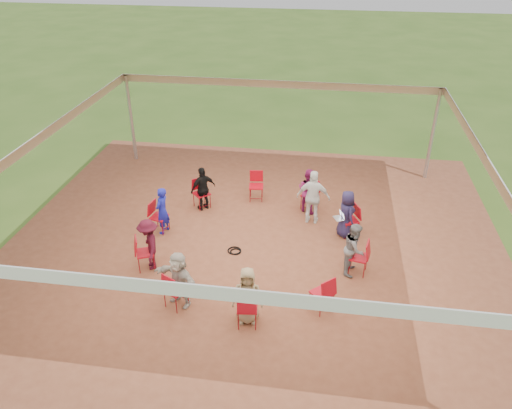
# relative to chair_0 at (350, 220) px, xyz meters

# --- Properties ---
(ground) EXTENTS (80.00, 80.00, 0.00)m
(ground) POSITION_rel_chair_0_xyz_m (-2.46, -1.12, -0.45)
(ground) COLOR #3A5A1C
(ground) RESTS_ON ground
(dirt_patch) EXTENTS (13.00, 13.00, 0.00)m
(dirt_patch) POSITION_rel_chair_0_xyz_m (-2.46, -1.12, -0.44)
(dirt_patch) COLOR brown
(dirt_patch) RESTS_ON ground
(tent) EXTENTS (10.33, 10.33, 3.00)m
(tent) POSITION_rel_chair_0_xyz_m (-2.46, -1.12, 1.92)
(tent) COLOR #B2B2B7
(tent) RESTS_ON ground
(chair_0) EXTENTS (0.57, 0.57, 0.90)m
(chair_0) POSITION_rel_chair_0_xyz_m (0.00, 0.00, 0.00)
(chair_0) COLOR red
(chair_0) RESTS_ON ground
(chair_1) EXTENTS (0.58, 0.59, 0.90)m
(chair_1) POSITION_rel_chair_0_xyz_m (-1.13, 1.23, 0.00)
(chair_1) COLOR red
(chair_1) RESTS_ON ground
(chair_2) EXTENTS (0.47, 0.49, 0.90)m
(chair_2) POSITION_rel_chair_0_xyz_m (-2.77, 1.56, 0.00)
(chair_2) COLOR red
(chair_2) RESTS_ON ground
(chair_3) EXTENTS (0.61, 0.61, 0.90)m
(chair_3) POSITION_rel_chair_0_xyz_m (-4.28, 0.86, 0.00)
(chair_3) COLOR red
(chair_3) RESTS_ON ground
(chair_4) EXTENTS (0.51, 0.50, 0.90)m
(chair_4) POSITION_rel_chair_0_xyz_m (-5.10, -0.59, 0.00)
(chair_4) COLOR red
(chair_4) RESTS_ON ground
(chair_5) EXTENTS (0.57, 0.57, 0.90)m
(chair_5) POSITION_rel_chair_0_xyz_m (-4.91, -2.25, 0.00)
(chair_5) COLOR red
(chair_5) RESTS_ON ground
(chair_6) EXTENTS (0.58, 0.59, 0.90)m
(chair_6) POSITION_rel_chair_0_xyz_m (-3.78, -3.48, 0.00)
(chair_6) COLOR red
(chair_6) RESTS_ON ground
(chair_7) EXTENTS (0.47, 0.49, 0.90)m
(chair_7) POSITION_rel_chair_0_xyz_m (-2.15, -3.81, 0.00)
(chair_7) COLOR red
(chair_7) RESTS_ON ground
(chair_8) EXTENTS (0.61, 0.61, 0.90)m
(chair_8) POSITION_rel_chair_0_xyz_m (-0.63, -3.11, 0.00)
(chair_8) COLOR red
(chair_8) RESTS_ON ground
(chair_9) EXTENTS (0.51, 0.50, 0.90)m
(chair_9) POSITION_rel_chair_0_xyz_m (0.19, -1.66, 0.00)
(chair_9) COLOR red
(chair_9) RESTS_ON ground
(person_seated_0) EXTENTS (0.60, 0.75, 1.34)m
(person_seated_0) POSITION_rel_chair_0_xyz_m (-0.11, -0.05, 0.22)
(person_seated_0) COLOR #231E42
(person_seated_0) RESTS_ON ground
(person_seated_1) EXTENTS (0.75, 0.64, 1.34)m
(person_seated_1) POSITION_rel_chair_0_xyz_m (-1.19, 1.12, 0.22)
(person_seated_1) COLOR #8B1D5A
(person_seated_1) RESTS_ON ground
(person_seated_2) EXTENTS (0.85, 0.82, 1.34)m
(person_seated_2) POSITION_rel_chair_0_xyz_m (-4.20, 0.78, 0.22)
(person_seated_2) COLOR black
(person_seated_2) RESTS_ON ground
(person_seated_3) EXTENTS (0.41, 0.54, 1.34)m
(person_seated_3) POSITION_rel_chair_0_xyz_m (-4.99, -0.61, 0.22)
(person_seated_3) COLOR #181CA2
(person_seated_3) RESTS_ON ground
(person_seated_4) EXTENTS (0.75, 0.96, 1.34)m
(person_seated_4) POSITION_rel_chair_0_xyz_m (-4.80, -2.20, 0.22)
(person_seated_4) COLOR #440C1B
(person_seated_4) RESTS_ON ground
(person_seated_5) EXTENTS (1.31, 1.01, 1.34)m
(person_seated_5) POSITION_rel_chair_0_xyz_m (-3.72, -3.37, 0.22)
(person_seated_5) COLOR #B9B1A2
(person_seated_5) RESTS_ON ground
(person_seated_6) EXTENTS (0.69, 0.44, 1.34)m
(person_seated_6) POSITION_rel_chair_0_xyz_m (-2.16, -3.69, 0.22)
(person_seated_6) COLOR #9C865E
(person_seated_6) RESTS_ON ground
(person_seated_7) EXTENTS (0.49, 0.71, 1.34)m
(person_seated_7) POSITION_rel_chair_0_xyz_m (0.07, -1.63, 0.22)
(person_seated_7) COLOR slate
(person_seated_7) RESTS_ON ground
(standing_person) EXTENTS (0.96, 0.55, 1.58)m
(standing_person) POSITION_rel_chair_0_xyz_m (-1.02, 0.51, 0.34)
(standing_person) COLOR white
(standing_person) RESTS_ON ground
(cable_coil) EXTENTS (0.46, 0.46, 0.03)m
(cable_coil) POSITION_rel_chair_0_xyz_m (-2.90, -1.25, -0.43)
(cable_coil) COLOR black
(cable_coil) RESTS_ON ground
(laptop) EXTENTS (0.34, 0.37, 0.20)m
(laptop) POSITION_rel_chair_0_xyz_m (-0.26, -0.12, 0.18)
(laptop) COLOR #B7B7BC
(laptop) RESTS_ON ground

